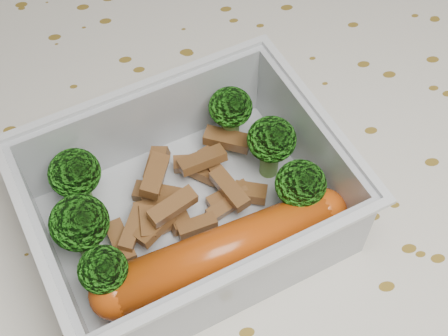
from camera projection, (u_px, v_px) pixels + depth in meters
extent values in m
cube|color=brown|center=(227.00, 213.00, 0.42)|extent=(1.40, 0.90, 0.04)
cube|color=silver|center=(228.00, 195.00, 0.41)|extent=(1.46, 0.96, 0.01)
cube|color=silver|center=(190.00, 223.00, 0.39)|extent=(0.20, 0.17, 0.00)
cube|color=silver|center=(145.00, 123.00, 0.39)|extent=(0.16, 0.05, 0.06)
cube|color=silver|center=(239.00, 287.00, 0.33)|extent=(0.16, 0.05, 0.06)
cube|color=silver|center=(309.00, 145.00, 0.38)|extent=(0.04, 0.12, 0.06)
cube|color=silver|center=(53.00, 258.00, 0.34)|extent=(0.04, 0.12, 0.06)
cube|color=silver|center=(137.00, 87.00, 0.37)|extent=(0.17, 0.05, 0.00)
cube|color=silver|center=(245.00, 271.00, 0.31)|extent=(0.17, 0.05, 0.00)
cube|color=silver|center=(321.00, 112.00, 0.36)|extent=(0.04, 0.13, 0.00)
cube|color=silver|center=(31.00, 236.00, 0.32)|extent=(0.04, 0.13, 0.00)
cylinder|color=#608C3F|center=(82.00, 193.00, 0.38)|extent=(0.01, 0.01, 0.02)
ellipsoid|color=#207B12|center=(74.00, 173.00, 0.37)|extent=(0.03, 0.03, 0.03)
cylinder|color=#608C3F|center=(230.00, 129.00, 0.41)|extent=(0.01, 0.01, 0.03)
ellipsoid|color=#207B12|center=(231.00, 107.00, 0.39)|extent=(0.03, 0.03, 0.02)
cylinder|color=#608C3F|center=(87.00, 241.00, 0.37)|extent=(0.01, 0.01, 0.02)
ellipsoid|color=#207B12|center=(79.00, 222.00, 0.35)|extent=(0.03, 0.03, 0.03)
cylinder|color=#608C3F|center=(269.00, 160.00, 0.40)|extent=(0.01, 0.01, 0.02)
ellipsoid|color=#207B12|center=(272.00, 139.00, 0.38)|extent=(0.03, 0.03, 0.03)
cylinder|color=#608C3F|center=(109.00, 287.00, 0.35)|extent=(0.01, 0.01, 0.03)
ellipsoid|color=#207B12|center=(103.00, 270.00, 0.33)|extent=(0.03, 0.03, 0.02)
cylinder|color=#608C3F|center=(297.00, 204.00, 0.38)|extent=(0.01, 0.01, 0.02)
ellipsoid|color=#207B12|center=(301.00, 184.00, 0.36)|extent=(0.03, 0.03, 0.03)
cube|color=brown|center=(213.00, 165.00, 0.40)|extent=(0.02, 0.03, 0.01)
cube|color=brown|center=(193.00, 164.00, 0.40)|extent=(0.03, 0.01, 0.01)
cube|color=brown|center=(202.00, 160.00, 0.39)|extent=(0.03, 0.02, 0.01)
cube|color=brown|center=(175.00, 211.00, 0.38)|extent=(0.02, 0.03, 0.01)
cube|color=brown|center=(159.00, 194.00, 0.39)|extent=(0.03, 0.02, 0.01)
cube|color=brown|center=(229.00, 204.00, 0.38)|extent=(0.03, 0.02, 0.01)
cube|color=brown|center=(229.00, 197.00, 0.39)|extent=(0.03, 0.02, 0.01)
cube|color=brown|center=(230.00, 189.00, 0.38)|extent=(0.02, 0.03, 0.01)
cube|color=brown|center=(197.00, 226.00, 0.38)|extent=(0.03, 0.01, 0.01)
cube|color=brown|center=(175.00, 210.00, 0.38)|extent=(0.02, 0.02, 0.01)
cube|color=brown|center=(154.00, 227.00, 0.37)|extent=(0.03, 0.03, 0.01)
cube|color=brown|center=(250.00, 193.00, 0.39)|extent=(0.02, 0.02, 0.01)
cube|color=brown|center=(204.00, 173.00, 0.40)|extent=(0.02, 0.02, 0.01)
cube|color=brown|center=(157.00, 165.00, 0.39)|extent=(0.02, 0.03, 0.01)
cube|color=brown|center=(153.00, 207.00, 0.38)|extent=(0.02, 0.01, 0.01)
cube|color=brown|center=(158.00, 209.00, 0.38)|extent=(0.02, 0.03, 0.01)
cube|color=brown|center=(147.00, 223.00, 0.37)|extent=(0.01, 0.02, 0.01)
cube|color=brown|center=(133.00, 227.00, 0.37)|extent=(0.02, 0.03, 0.01)
cube|color=brown|center=(121.00, 242.00, 0.37)|extent=(0.02, 0.03, 0.01)
cube|color=brown|center=(157.00, 219.00, 0.38)|extent=(0.02, 0.02, 0.01)
cube|color=brown|center=(155.00, 175.00, 0.38)|extent=(0.02, 0.03, 0.01)
cube|color=brown|center=(227.00, 139.00, 0.40)|extent=(0.03, 0.02, 0.01)
cube|color=brown|center=(173.00, 207.00, 0.36)|extent=(0.03, 0.02, 0.01)
cylinder|color=#B3420C|center=(223.00, 251.00, 0.35)|extent=(0.13, 0.06, 0.03)
sphere|color=#B3420C|center=(323.00, 212.00, 0.37)|extent=(0.03, 0.03, 0.03)
sphere|color=#B3420C|center=(115.00, 294.00, 0.34)|extent=(0.03, 0.03, 0.03)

